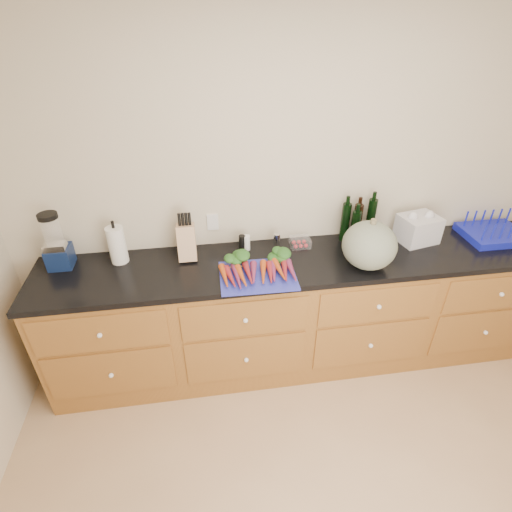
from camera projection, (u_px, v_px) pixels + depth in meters
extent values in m
cube|color=beige|center=(296.00, 192.00, 2.83)|extent=(4.10, 0.05, 2.60)
cube|color=brown|center=(300.00, 313.00, 3.02)|extent=(3.60, 0.60, 0.90)
cube|color=brown|center=(100.00, 334.00, 2.45)|extent=(0.82, 0.01, 0.28)
sphere|color=white|center=(100.00, 335.00, 2.44)|extent=(0.03, 0.03, 0.03)
cube|color=brown|center=(111.00, 374.00, 2.64)|extent=(0.82, 0.01, 0.38)
sphere|color=white|center=(111.00, 375.00, 2.63)|extent=(0.03, 0.03, 0.03)
cube|color=brown|center=(245.00, 319.00, 2.56)|extent=(0.82, 0.01, 0.28)
sphere|color=white|center=(246.00, 321.00, 2.55)|extent=(0.03, 0.03, 0.03)
cube|color=brown|center=(246.00, 358.00, 2.76)|extent=(0.82, 0.01, 0.38)
sphere|color=white|center=(246.00, 360.00, 2.74)|extent=(0.03, 0.03, 0.03)
cube|color=brown|center=(378.00, 305.00, 2.68)|extent=(0.82, 0.01, 0.28)
sphere|color=white|center=(379.00, 307.00, 2.66)|extent=(0.03, 0.03, 0.03)
cube|color=brown|center=(370.00, 344.00, 2.87)|extent=(0.82, 0.01, 0.38)
sphere|color=white|center=(371.00, 346.00, 2.86)|extent=(0.03, 0.03, 0.03)
cube|color=brown|center=(500.00, 293.00, 2.79)|extent=(0.82, 0.01, 0.28)
sphere|color=white|center=(502.00, 294.00, 2.78)|extent=(0.03, 0.03, 0.03)
cube|color=brown|center=(484.00, 331.00, 2.98)|extent=(0.82, 0.01, 0.38)
sphere|color=white|center=(486.00, 333.00, 2.97)|extent=(0.03, 0.03, 0.03)
cube|color=black|center=(304.00, 261.00, 2.77)|extent=(3.64, 0.62, 0.04)
cube|color=#2B31AE|center=(258.00, 276.00, 2.57)|extent=(0.50, 0.38, 0.01)
cone|color=#C14916|center=(225.00, 277.00, 2.51)|extent=(0.05, 0.22, 0.05)
cone|color=maroon|center=(231.00, 276.00, 2.52)|extent=(0.05, 0.22, 0.05)
cone|color=#7F2750|center=(236.00, 276.00, 2.52)|extent=(0.05, 0.22, 0.05)
cone|color=#C14916|center=(242.00, 275.00, 2.53)|extent=(0.05, 0.22, 0.05)
cone|color=maroon|center=(247.00, 275.00, 2.53)|extent=(0.05, 0.22, 0.05)
cone|color=#7F2750|center=(253.00, 274.00, 2.53)|extent=(0.05, 0.22, 0.05)
ellipsoid|color=#1C5520|center=(236.00, 260.00, 2.66)|extent=(0.22, 0.13, 0.07)
cone|color=#C14916|center=(263.00, 273.00, 2.54)|extent=(0.05, 0.22, 0.05)
cone|color=maroon|center=(269.00, 273.00, 2.55)|extent=(0.05, 0.22, 0.05)
cone|color=#7F2750|center=(274.00, 272.00, 2.55)|extent=(0.05, 0.22, 0.05)
cone|color=#C14916|center=(280.00, 272.00, 2.56)|extent=(0.05, 0.22, 0.05)
cone|color=maroon|center=(285.00, 272.00, 2.56)|extent=(0.05, 0.22, 0.05)
cone|color=#7F2750|center=(291.00, 271.00, 2.57)|extent=(0.05, 0.22, 0.05)
ellipsoid|color=#1C5520|center=(272.00, 257.00, 2.69)|extent=(0.22, 0.13, 0.07)
ellipsoid|color=#5D6958|center=(369.00, 245.00, 2.60)|extent=(0.35, 0.35, 0.32)
cube|color=#0F1E46|center=(60.00, 257.00, 2.64)|extent=(0.15, 0.15, 0.14)
cube|color=silver|center=(55.00, 247.00, 2.57)|extent=(0.13, 0.09, 0.04)
cylinder|color=white|center=(52.00, 232.00, 2.54)|extent=(0.12, 0.12, 0.20)
cylinder|color=black|center=(47.00, 216.00, 2.48)|extent=(0.12, 0.12, 0.03)
cylinder|color=white|center=(117.00, 245.00, 2.66)|extent=(0.12, 0.12, 0.26)
cube|color=tan|center=(187.00, 242.00, 2.71)|extent=(0.12, 0.12, 0.24)
cylinder|color=white|center=(247.00, 243.00, 2.83)|extent=(0.05, 0.05, 0.11)
cylinder|color=black|center=(242.00, 243.00, 2.82)|extent=(0.05, 0.05, 0.12)
cylinder|color=silver|center=(277.00, 241.00, 2.85)|extent=(0.05, 0.05, 0.11)
cube|color=white|center=(300.00, 242.00, 2.88)|extent=(0.14, 0.11, 0.07)
cylinder|color=black|center=(345.00, 222.00, 2.90)|extent=(0.06, 0.06, 0.29)
cylinder|color=black|center=(357.00, 222.00, 2.93)|extent=(0.06, 0.06, 0.27)
cylinder|color=black|center=(371.00, 219.00, 2.92)|extent=(0.06, 0.06, 0.31)
cylinder|color=black|center=(355.00, 227.00, 2.87)|extent=(0.06, 0.06, 0.25)
cube|color=#141CB2|center=(493.00, 234.00, 2.99)|extent=(0.44, 0.35, 0.05)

